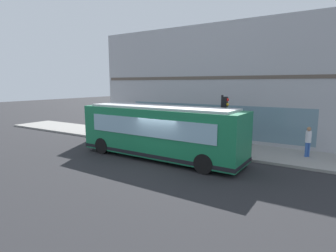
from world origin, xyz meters
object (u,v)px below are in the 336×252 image
at_px(traffic_light_near_corner, 224,113).
at_px(fire_hydrant, 231,143).
at_px(newspaper_vending_box, 123,130).
at_px(city_bus_nearside, 160,132).
at_px(pedestrian_near_building_entrance, 308,140).
at_px(pedestrian_by_light_pole, 217,131).

distance_m(traffic_light_near_corner, fire_hydrant, 2.56).
height_order(fire_hydrant, newspaper_vending_box, newspaper_vending_box).
relative_size(city_bus_nearside, fire_hydrant, 13.65).
distance_m(city_bus_nearside, pedestrian_near_building_entrance, 8.57).
relative_size(city_bus_nearside, newspaper_vending_box, 11.22).
xyz_separation_m(fire_hydrant, newspaper_vending_box, (-0.31, 9.09, 0.09)).
bearing_deg(traffic_light_near_corner, city_bus_nearside, 130.65).
bearing_deg(pedestrian_near_building_entrance, traffic_light_near_corner, 110.93).
xyz_separation_m(traffic_light_near_corner, newspaper_vending_box, (1.17, 9.05, -2.00)).
relative_size(city_bus_nearside, pedestrian_near_building_entrance, 5.76).
distance_m(city_bus_nearside, newspaper_vending_box, 7.20).
xyz_separation_m(city_bus_nearside, fire_hydrant, (4.01, -2.98, -1.04)).
height_order(city_bus_nearside, newspaper_vending_box, city_bus_nearside).
xyz_separation_m(traffic_light_near_corner, pedestrian_by_light_pole, (2.10, 1.22, -1.55)).
bearing_deg(fire_hydrant, traffic_light_near_corner, 178.70).
relative_size(fire_hydrant, newspaper_vending_box, 0.82).
bearing_deg(newspaper_vending_box, traffic_light_near_corner, -97.35).
distance_m(fire_hydrant, pedestrian_near_building_entrance, 4.50).
xyz_separation_m(traffic_light_near_corner, fire_hydrant, (1.48, -0.03, -2.10)).
bearing_deg(fire_hydrant, newspaper_vending_box, 91.96).
relative_size(fire_hydrant, pedestrian_near_building_entrance, 0.42).
bearing_deg(traffic_light_near_corner, newspaper_vending_box, 82.65).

